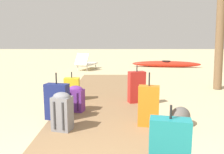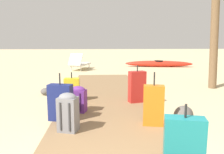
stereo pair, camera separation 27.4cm
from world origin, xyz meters
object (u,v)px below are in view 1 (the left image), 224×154
suitcase_teal (169,147)px  suitcase_navy (56,102)px  suitcase_yellow (71,89)px  lounge_chair (85,63)px  kayak (165,64)px  backpack_grey (61,110)px  suitcase_red (136,87)px  backpack_purple (75,98)px  suitcase_orange (148,106)px

suitcase_teal → suitcase_navy: 2.30m
suitcase_yellow → suitcase_navy: bearing=-91.8°
lounge_chair → kayak: (4.19, 1.05, -0.16)m
backpack_grey → kayak: (3.67, 8.81, -0.23)m
suitcase_navy → lounge_chair: (-0.32, 7.27, -0.07)m
suitcase_red → backpack_purple: bearing=-152.6°
kayak → suitcase_orange: bearing=-105.0°
suitcase_orange → kayak: bearing=75.0°
suitcase_yellow → suitcase_orange: suitcase_orange is taller
suitcase_yellow → backpack_purple: size_ratio=1.30×
kayak → backpack_grey: bearing=-112.6°
backpack_grey → lounge_chair: lounge_chair is taller
backpack_grey → lounge_chair: 7.78m
suitcase_teal → lounge_chair: suitcase_teal is taller
suitcase_teal → lounge_chair: 9.16m
suitcase_teal → suitcase_navy: (-1.55, 1.70, 0.01)m
lounge_chair → backpack_purple: bearing=-85.1°
lounge_chair → suitcase_orange: bearing=-76.1°
suitcase_yellow → backpack_grey: bearing=-85.1°
suitcase_navy → backpack_purple: (0.26, 0.46, -0.05)m
suitcase_orange → backpack_purple: size_ratio=1.73×
backpack_purple → kayak: (3.61, 7.87, -0.18)m
suitcase_yellow → backpack_grey: suitcase_yellow is taller
backpack_grey → kayak: 9.55m
backpack_purple → lounge_chair: lounge_chair is taller
suitcase_red → kayak: bearing=71.9°
suitcase_red → suitcase_orange: suitcase_orange is taller
suitcase_red → suitcase_yellow: bearing=173.3°
backpack_grey → suitcase_orange: suitcase_orange is taller
suitcase_navy → backpack_purple: 0.53m
suitcase_red → suitcase_navy: (-1.51, -1.11, -0.03)m
suitcase_orange → kayak: 8.93m
lounge_chair → suitcase_yellow: bearing=-86.6°
backpack_purple → kayak: bearing=65.4°
suitcase_orange → suitcase_navy: (-1.56, 0.30, -0.01)m
suitcase_red → kayak: 7.60m
suitcase_yellow → backpack_purple: 0.85m
suitcase_teal → backpack_purple: size_ratio=1.48×
suitcase_yellow → suitcase_navy: (-0.04, -1.28, 0.06)m
suitcase_red → lounge_chair: 6.43m
lounge_chair → kayak: size_ratio=0.44×
suitcase_yellow → suitcase_navy: size_ratio=0.80×
backpack_purple → lounge_chair: bearing=94.9°
suitcase_orange → lounge_chair: bearing=103.9°
suitcase_yellow → backpack_purple: suitcase_yellow is taller
suitcase_orange → backpack_purple: bearing=149.7°
backpack_grey → suitcase_teal: (1.36, -1.21, -0.01)m
suitcase_orange → suitcase_teal: (-0.01, -1.40, -0.02)m
suitcase_teal → suitcase_orange: bearing=89.7°
suitcase_yellow → suitcase_orange: 2.19m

